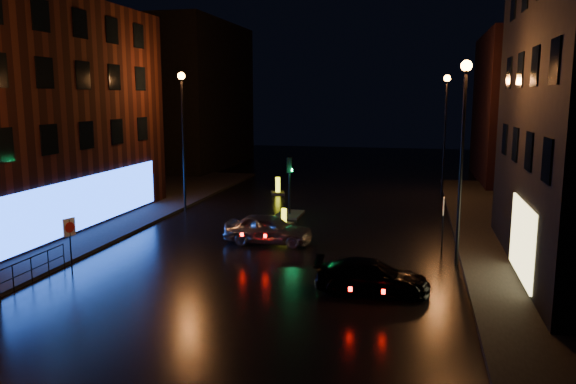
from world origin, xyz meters
name	(u,v)px	position (x,y,z in m)	size (l,w,h in m)	color
ground	(233,299)	(0.00, 0.00, 0.00)	(120.00, 120.00, 0.00)	black
pavement_left	(34,226)	(-14.00, 8.00, 0.07)	(12.00, 44.00, 0.15)	black
building_left	(0,115)	(-15.50, 8.00, 6.00)	(10.00, 18.00, 12.00)	black
building_far_left	(191,96)	(-16.00, 35.00, 7.00)	(8.00, 16.00, 14.00)	black
building_far_right	(531,108)	(15.00, 32.00, 6.00)	(8.00, 14.00, 12.00)	black
street_lamp_lfar	(183,120)	(-7.80, 14.00, 5.56)	(0.44, 0.44, 8.37)	black
street_lamp_rnear	(463,131)	(7.80, 6.00, 5.56)	(0.44, 0.44, 8.37)	black
street_lamp_rfar	(445,117)	(7.80, 22.00, 5.56)	(0.44, 0.44, 8.37)	black
traffic_signal	(289,207)	(-1.20, 14.00, 0.50)	(1.40, 2.40, 3.45)	black
guard_railing	(12,272)	(-8.00, -1.00, 0.74)	(0.05, 6.04, 1.00)	black
silver_hatchback	(268,229)	(-0.75, 7.55, 0.71)	(1.69, 4.19, 1.43)	#999BA0
dark_sedan	(372,277)	(4.63, 1.77, 0.60)	(1.67, 4.11, 1.19)	black
bollard_near	(284,221)	(-0.94, 11.50, 0.20)	(0.97, 1.21, 0.93)	black
bollard_far	(278,190)	(-3.71, 21.15, 0.26)	(1.31, 1.59, 1.20)	black
road_sign_left	(70,232)	(-7.29, 1.49, 1.65)	(0.22, 0.52, 2.20)	black
road_sign_right	(443,210)	(7.31, 8.55, 1.78)	(0.11, 0.58, 2.38)	black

